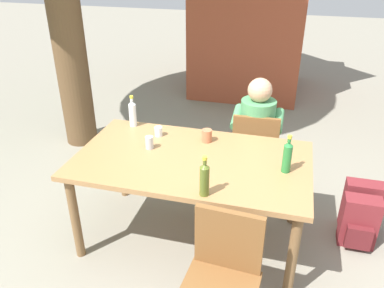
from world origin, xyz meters
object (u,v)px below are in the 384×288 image
(person_in_white_shirt, at_px, (257,128))
(bottle_olive, at_px, (204,179))
(chair_near_right, at_px, (222,275))
(chair_far_right, at_px, (255,149))
(bottle_clear, at_px, (133,113))
(cup_glass, at_px, (158,131))
(bottle_green, at_px, (287,156))
(backpack_by_near_side, at_px, (359,223))
(backpack_by_far_side, at_px, (361,208))
(dining_table, at_px, (192,167))
(cup_steel, at_px, (149,143))
(cup_terracotta, at_px, (207,136))

(person_in_white_shirt, xyz_separation_m, bottle_olive, (-0.20, -1.37, 0.25))
(chair_near_right, bearing_deg, chair_far_right, 90.09)
(bottle_clear, xyz_separation_m, cup_glass, (0.29, -0.13, -0.08))
(bottle_olive, bearing_deg, bottle_green, 41.01)
(backpack_by_near_side, bearing_deg, chair_near_right, -130.41)
(person_in_white_shirt, distance_m, backpack_by_near_side, 1.22)
(person_in_white_shirt, distance_m, bottle_green, 1.01)
(bottle_olive, distance_m, backpack_by_near_side, 1.51)
(cup_glass, height_order, backpack_by_near_side, cup_glass)
(cup_glass, bearing_deg, chair_far_right, 33.74)
(backpack_by_far_side, bearing_deg, backpack_by_near_side, -100.55)
(dining_table, bearing_deg, backpack_by_far_side, 19.34)
(cup_steel, bearing_deg, chair_far_right, 44.27)
(dining_table, distance_m, chair_far_right, 0.93)
(bottle_clear, height_order, cup_terracotta, bottle_clear)
(dining_table, distance_m, backpack_by_near_side, 1.44)
(chair_near_right, height_order, bottle_olive, bottle_olive)
(cup_steel, distance_m, backpack_by_near_side, 1.82)
(bottle_olive, bearing_deg, cup_terracotta, 101.89)
(person_in_white_shirt, height_order, cup_glass, person_in_white_shirt)
(cup_glass, xyz_separation_m, cup_steel, (0.01, -0.23, 0.01))
(backpack_by_far_side, bearing_deg, bottle_green, -143.72)
(chair_far_right, xyz_separation_m, bottle_green, (0.29, -0.83, 0.41))
(chair_far_right, relative_size, bottle_clear, 3.05)
(chair_near_right, relative_size, backpack_by_near_side, 1.95)
(dining_table, relative_size, cup_terracotta, 16.92)
(bottle_olive, xyz_separation_m, cup_glass, (-0.58, 0.74, -0.08))
(chair_near_right, xyz_separation_m, backpack_by_near_side, (0.93, 1.09, -0.27))
(dining_table, distance_m, chair_near_right, 0.93)
(person_in_white_shirt, relative_size, cup_steel, 11.42)
(bottle_olive, distance_m, backpack_by_far_side, 1.64)
(cup_steel, xyz_separation_m, backpack_by_far_side, (1.74, 0.42, -0.61))
(cup_glass, distance_m, backpack_by_far_side, 1.85)
(chair_far_right, relative_size, bottle_green, 3.01)
(bottle_clear, bearing_deg, backpack_by_far_side, 1.57)
(bottle_clear, height_order, backpack_by_near_side, bottle_clear)
(cup_terracotta, distance_m, cup_glass, 0.42)
(dining_table, bearing_deg, person_in_white_shirt, 66.49)
(bottle_olive, height_order, bottle_clear, same)
(bottle_clear, xyz_separation_m, backpack_by_far_side, (2.03, 0.06, -0.68))
(bottle_green, relative_size, cup_glass, 3.57)
(chair_near_right, distance_m, cup_steel, 1.22)
(dining_table, height_order, chair_near_right, chair_near_right)
(bottle_green, height_order, cup_glass, bottle_green)
(bottle_olive, relative_size, cup_glass, 3.53)
(cup_terracotta, height_order, backpack_by_near_side, cup_terracotta)
(bottle_green, distance_m, cup_terracotta, 0.73)
(cup_terracotta, height_order, backpack_by_far_side, cup_terracotta)
(cup_steel, bearing_deg, cup_terracotta, 29.74)
(person_in_white_shirt, height_order, cup_steel, person_in_white_shirt)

